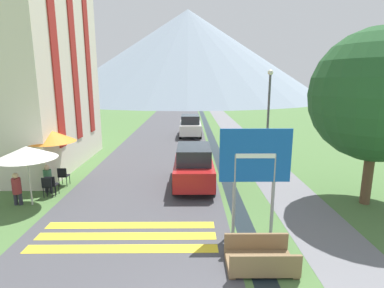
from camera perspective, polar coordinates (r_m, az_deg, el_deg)
ground_plane at (r=24.71m, az=0.88°, el=1.17°), size 160.00×160.00×0.00m
road at (r=34.63m, az=-3.65°, el=4.27°), size 6.40×60.00×0.01m
footpath at (r=34.83m, az=6.45°, el=4.26°), size 2.20×60.00×0.01m
drainage_channel at (r=34.62m, az=2.49°, el=4.27°), size 0.60×60.00×0.00m
crosswalk_marking at (r=9.72m, az=-12.36°, el=-16.77°), size 5.44×1.84×0.01m
mountain_distant at (r=80.94m, az=-0.76°, el=16.58°), size 68.75×68.75×22.28m
hotel_building at (r=18.61m, az=-30.11°, el=16.54°), size 6.00×8.66×12.34m
road_sign at (r=9.04m, az=11.91°, el=-3.86°), size 2.11×0.11×3.28m
footbridge at (r=8.26m, az=12.85°, el=-20.58°), size 1.70×1.10×0.65m
parked_car_near at (r=13.46m, az=0.30°, el=-4.09°), size 1.79×4.10×1.82m
parked_car_far at (r=25.36m, az=-0.31°, el=3.53°), size 1.84×3.98×1.82m
cafe_chair_middle at (r=14.59m, az=-23.34°, el=-5.44°), size 0.40×0.40×0.85m
cafe_chair_near_right at (r=13.57m, az=-25.23°, el=-6.89°), size 0.40×0.40×0.85m
cafe_chair_near_left at (r=13.48m, az=-25.73°, el=-7.05°), size 0.40×0.40×0.85m
cafe_chair_far_left at (r=16.21m, az=-23.83°, el=-3.80°), size 0.40×0.40×0.85m
cafe_chair_far_right at (r=16.01m, az=-24.10°, el=-4.01°), size 0.40×0.40×0.85m
cafe_umbrella_front_white at (r=12.55m, az=-29.00°, el=-1.43°), size 2.13×2.13×2.28m
cafe_umbrella_middle_orange at (r=14.65m, az=-25.33°, el=1.37°), size 2.14×2.14×2.50m
person_seated_far at (r=13.15m, az=-30.41°, el=-7.14°), size 0.32×0.32×1.27m
person_seated_near at (r=13.99m, az=-25.78°, el=-5.74°), size 0.32×0.32×1.20m
streetlamp at (r=16.10m, az=14.35°, el=6.03°), size 0.28×0.28×5.18m
tree_by_path at (r=12.72m, az=31.90°, el=7.85°), size 4.77×4.77×6.51m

